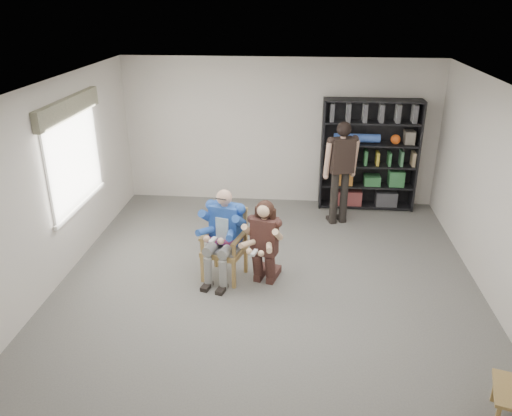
# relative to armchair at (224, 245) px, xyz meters

# --- Properties ---
(room_shell) EXTENTS (6.00, 7.00, 2.80)m
(room_shell) POSITION_rel_armchair_xyz_m (0.65, -0.43, 0.87)
(room_shell) COLOR silver
(room_shell) RESTS_ON ground
(floor) EXTENTS (6.00, 7.00, 0.01)m
(floor) POSITION_rel_armchair_xyz_m (0.65, -0.43, -0.53)
(floor) COLOR #5F5D58
(floor) RESTS_ON ground
(window_left) EXTENTS (0.16, 2.00, 1.75)m
(window_left) POSITION_rel_armchair_xyz_m (-2.30, 0.57, 1.10)
(window_left) COLOR white
(window_left) RESTS_ON room_shell
(armchair) EXTENTS (0.75, 0.73, 1.06)m
(armchair) POSITION_rel_armchair_xyz_m (0.00, 0.00, 0.00)
(armchair) COLOR #A47E3F
(armchair) RESTS_ON floor
(seated_man) EXTENTS (0.79, 0.95, 1.37)m
(seated_man) POSITION_rel_armchair_xyz_m (0.00, 0.00, 0.16)
(seated_man) COLOR #215097
(seated_man) RESTS_ON floor
(kneeling_woman) EXTENTS (0.73, 0.95, 1.26)m
(kneeling_woman) POSITION_rel_armchair_xyz_m (0.58, -0.12, 0.10)
(kneeling_woman) COLOR #3A1E1A
(kneeling_woman) RESTS_ON floor
(bookshelf) EXTENTS (1.80, 0.38, 2.10)m
(bookshelf) POSITION_rel_armchair_xyz_m (2.35, 2.85, 0.52)
(bookshelf) COLOR black
(bookshelf) RESTS_ON floor
(standing_man) EXTENTS (0.65, 0.49, 1.86)m
(standing_man) POSITION_rel_armchair_xyz_m (1.77, 2.07, 0.40)
(standing_man) COLOR black
(standing_man) RESTS_ON floor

